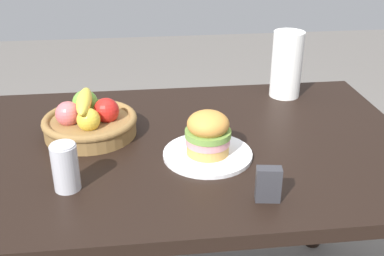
% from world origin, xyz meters
% --- Properties ---
extents(dining_table, '(1.40, 0.90, 0.75)m').
position_xyz_m(dining_table, '(0.00, 0.00, 0.65)').
color(dining_table, black).
rests_on(dining_table, ground_plane).
extents(plate, '(0.25, 0.25, 0.01)m').
position_xyz_m(plate, '(0.06, -0.09, 0.76)').
color(plate, white).
rests_on(plate, dining_table).
extents(sandwich, '(0.13, 0.13, 0.13)m').
position_xyz_m(sandwich, '(0.06, -0.09, 0.82)').
color(sandwich, tan).
rests_on(sandwich, plate).
extents(soda_can, '(0.07, 0.07, 0.13)m').
position_xyz_m(soda_can, '(-0.31, -0.21, 0.81)').
color(soda_can, silver).
rests_on(soda_can, dining_table).
extents(fruit_basket, '(0.29, 0.29, 0.14)m').
position_xyz_m(fruit_basket, '(-0.28, 0.09, 0.80)').
color(fruit_basket, olive).
rests_on(fruit_basket, dining_table).
extents(paper_towel_roll, '(0.11, 0.11, 0.24)m').
position_xyz_m(paper_towel_roll, '(0.41, 0.33, 0.87)').
color(paper_towel_roll, white).
rests_on(paper_towel_roll, dining_table).
extents(napkin_holder, '(0.06, 0.04, 0.09)m').
position_xyz_m(napkin_holder, '(0.17, -0.32, 0.80)').
color(napkin_holder, '#333338').
rests_on(napkin_holder, dining_table).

